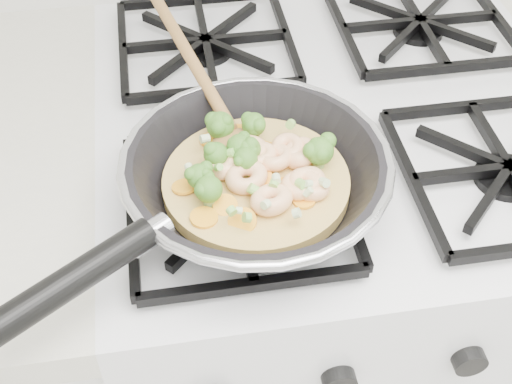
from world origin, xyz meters
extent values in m
cube|color=silver|center=(0.00, 1.70, 0.45)|extent=(0.60, 0.60, 0.90)
cube|color=black|center=(0.00, 1.70, 0.91)|extent=(0.56, 0.56, 0.02)
torus|color=#BCBCC3|center=(-0.13, 1.55, 0.97)|extent=(0.27, 0.27, 0.01)
cylinder|color=black|center=(-0.31, 1.43, 0.97)|extent=(0.16, 0.12, 0.03)
cylinder|color=tan|center=(-0.13, 1.55, 0.94)|extent=(0.19, 0.19, 0.02)
ellipsoid|color=olive|center=(-0.14, 1.60, 0.96)|extent=(0.05, 0.06, 0.01)
cylinder|color=olive|center=(-0.18, 1.74, 0.99)|extent=(0.09, 0.27, 0.05)
torus|color=#FFCC96|center=(-0.14, 1.54, 0.96)|extent=(0.06, 0.06, 0.02)
torus|color=#FFCC96|center=(-0.11, 1.56, 0.96)|extent=(0.06, 0.06, 0.02)
torus|color=#FFCC96|center=(-0.08, 1.52, 0.96)|extent=(0.06, 0.06, 0.02)
torus|color=#FFCC96|center=(-0.08, 1.52, 0.96)|extent=(0.06, 0.06, 0.02)
torus|color=#FFCC96|center=(-0.13, 1.58, 0.96)|extent=(0.06, 0.06, 0.02)
torus|color=#FFCC96|center=(-0.12, 1.51, 0.96)|extent=(0.05, 0.06, 0.02)
torus|color=#FFCC96|center=(-0.09, 1.58, 0.96)|extent=(0.06, 0.05, 0.02)
torus|color=#FFCC96|center=(-0.09, 1.52, 0.96)|extent=(0.05, 0.05, 0.02)
torus|color=#FFCC96|center=(-0.12, 1.57, 0.96)|extent=(0.05, 0.05, 0.02)
torus|color=#FFCC96|center=(-0.08, 1.57, 0.96)|extent=(0.06, 0.06, 0.03)
torus|color=#FFCC96|center=(-0.16, 1.56, 0.96)|extent=(0.05, 0.05, 0.02)
ellipsoid|color=#4D872C|center=(-0.14, 1.56, 0.97)|extent=(0.03, 0.03, 0.02)
ellipsoid|color=#4D872C|center=(-0.16, 1.61, 0.97)|extent=(0.04, 0.04, 0.03)
ellipsoid|color=#4D872C|center=(-0.18, 1.52, 0.97)|extent=(0.04, 0.04, 0.03)
ellipsoid|color=#4D872C|center=(-0.14, 1.57, 0.97)|extent=(0.04, 0.04, 0.03)
ellipsoid|color=#4D872C|center=(-0.12, 1.61, 0.97)|extent=(0.03, 0.03, 0.03)
ellipsoid|color=#4D872C|center=(-0.17, 1.57, 0.97)|extent=(0.03, 0.03, 0.03)
ellipsoid|color=#4D872C|center=(-0.06, 1.55, 0.97)|extent=(0.04, 0.04, 0.03)
ellipsoid|color=#4D872C|center=(-0.13, 1.57, 0.97)|extent=(0.03, 0.03, 0.02)
ellipsoid|color=#4D872C|center=(-0.19, 1.54, 0.97)|extent=(0.03, 0.03, 0.03)
cylinder|color=#FFA720|center=(-0.19, 1.50, 0.95)|extent=(0.03, 0.03, 0.00)
cylinder|color=#FFA720|center=(-0.11, 1.53, 0.95)|extent=(0.03, 0.03, 0.00)
cylinder|color=#FFA720|center=(-0.13, 1.54, 0.95)|extent=(0.03, 0.03, 0.01)
cylinder|color=#FFA720|center=(-0.12, 1.53, 0.95)|extent=(0.03, 0.03, 0.01)
cylinder|color=#FFA720|center=(-0.17, 1.51, 0.95)|extent=(0.03, 0.03, 0.01)
cylinder|color=#FFA720|center=(-0.12, 1.59, 0.95)|extent=(0.03, 0.03, 0.01)
cylinder|color=#FFA720|center=(-0.08, 1.57, 0.95)|extent=(0.03, 0.03, 0.01)
cylinder|color=#FFA720|center=(-0.13, 1.57, 0.95)|extent=(0.03, 0.04, 0.01)
cylinder|color=#FFA720|center=(-0.13, 1.60, 0.95)|extent=(0.03, 0.03, 0.00)
cylinder|color=#FFA720|center=(-0.20, 1.55, 0.95)|extent=(0.04, 0.04, 0.01)
cylinder|color=#FFA720|center=(-0.15, 1.49, 0.95)|extent=(0.04, 0.04, 0.01)
cylinder|color=#FFA720|center=(-0.17, 1.61, 0.95)|extent=(0.04, 0.04, 0.00)
cylinder|color=#FFA720|center=(-0.13, 1.58, 0.95)|extent=(0.03, 0.03, 0.01)
cylinder|color=#FFA720|center=(-0.09, 1.51, 0.95)|extent=(0.03, 0.03, 0.00)
cylinder|color=#FFA720|center=(-0.13, 1.62, 0.95)|extent=(0.02, 0.02, 0.01)
cylinder|color=beige|center=(-0.07, 1.51, 0.97)|extent=(0.01, 0.01, 0.01)
cylinder|color=#85C74F|center=(-0.16, 1.49, 0.97)|extent=(0.01, 0.01, 0.01)
cylinder|color=beige|center=(-0.20, 1.56, 0.97)|extent=(0.01, 0.01, 0.01)
cylinder|color=beige|center=(-0.16, 1.49, 0.97)|extent=(0.01, 0.01, 0.01)
cylinder|color=#85C74F|center=(-0.12, 1.52, 0.97)|extent=(0.01, 0.01, 0.01)
cylinder|color=beige|center=(-0.09, 1.51, 0.97)|extent=(0.01, 0.01, 0.01)
cylinder|color=#85C74F|center=(-0.14, 1.52, 0.96)|extent=(0.01, 0.01, 0.01)
cylinder|color=#85C74F|center=(-0.15, 1.56, 0.97)|extent=(0.01, 0.01, 0.01)
cylinder|color=#85C74F|center=(-0.15, 1.62, 0.97)|extent=(0.01, 0.01, 0.01)
cylinder|color=#85C74F|center=(-0.17, 1.56, 0.97)|extent=(0.01, 0.01, 0.01)
cylinder|color=beige|center=(-0.12, 1.52, 0.97)|extent=(0.01, 0.01, 0.01)
cylinder|color=beige|center=(-0.09, 1.51, 0.97)|extent=(0.01, 0.01, 0.01)
cylinder|color=#85C74F|center=(-0.09, 1.51, 0.97)|extent=(0.01, 0.01, 0.01)
cylinder|color=#85C74F|center=(-0.09, 1.60, 0.97)|extent=(0.01, 0.01, 0.01)
cylinder|color=#85C74F|center=(-0.15, 1.48, 0.97)|extent=(0.01, 0.01, 0.01)
cylinder|color=beige|center=(-0.10, 1.48, 0.97)|extent=(0.01, 0.01, 0.01)
cylinder|color=beige|center=(-0.18, 1.59, 0.97)|extent=(0.01, 0.01, 0.01)
cylinder|color=beige|center=(-0.13, 1.49, 0.97)|extent=(0.01, 0.01, 0.01)
cylinder|color=#85C74F|center=(-0.17, 1.54, 0.97)|extent=(0.01, 0.01, 0.01)
camera|label=1|loc=(-0.21, 1.05, 1.44)|focal=48.66mm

